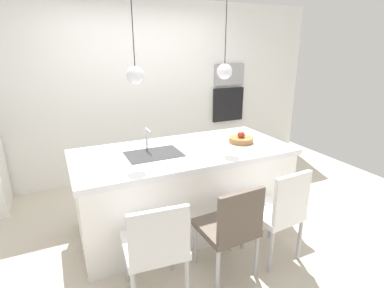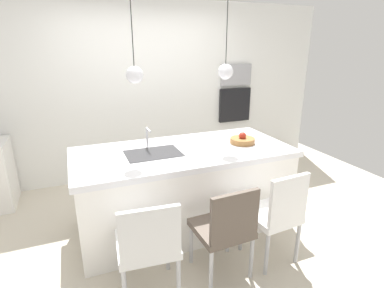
{
  "view_description": "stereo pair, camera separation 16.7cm",
  "coord_description": "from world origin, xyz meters",
  "px_view_note": "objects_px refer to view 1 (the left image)",
  "views": [
    {
      "loc": [
        -1.21,
        -2.8,
        1.96
      ],
      "look_at": [
        0.1,
        0.0,
        0.95
      ],
      "focal_mm": 28.37,
      "sensor_mm": 36.0,
      "label": 1
    },
    {
      "loc": [
        -1.06,
        -2.87,
        1.96
      ],
      "look_at": [
        0.1,
        0.0,
        0.95
      ],
      "focal_mm": 28.37,
      "sensor_mm": 36.0,
      "label": 2
    }
  ],
  "objects_px": {
    "microwave": "(229,74)",
    "chair_near": "(156,245)",
    "chair_far": "(279,210)",
    "fruit_bowl": "(241,139)",
    "oven": "(228,104)",
    "chair_middle": "(230,226)"
  },
  "relations": [
    {
      "from": "oven",
      "to": "chair_near",
      "type": "xyz_separation_m",
      "value": [
        -2.14,
        -2.49,
        -0.49
      ]
    },
    {
      "from": "chair_far",
      "to": "oven",
      "type": "bearing_deg",
      "value": 69.01
    },
    {
      "from": "chair_near",
      "to": "chair_far",
      "type": "relative_size",
      "value": 0.96
    },
    {
      "from": "chair_far",
      "to": "microwave",
      "type": "bearing_deg",
      "value": 69.01
    },
    {
      "from": "fruit_bowl",
      "to": "chair_far",
      "type": "relative_size",
      "value": 0.3
    },
    {
      "from": "microwave",
      "to": "chair_near",
      "type": "relative_size",
      "value": 0.61
    },
    {
      "from": "fruit_bowl",
      "to": "oven",
      "type": "distance_m",
      "value": 1.81
    },
    {
      "from": "fruit_bowl",
      "to": "oven",
      "type": "bearing_deg",
      "value": 63.41
    },
    {
      "from": "chair_near",
      "to": "chair_far",
      "type": "bearing_deg",
      "value": -0.1
    },
    {
      "from": "fruit_bowl",
      "to": "chair_near",
      "type": "relative_size",
      "value": 0.31
    },
    {
      "from": "chair_middle",
      "to": "oven",
      "type": "bearing_deg",
      "value": 59.35
    },
    {
      "from": "chair_near",
      "to": "chair_middle",
      "type": "height_order",
      "value": "chair_near"
    },
    {
      "from": "oven",
      "to": "chair_far",
      "type": "xyz_separation_m",
      "value": [
        -0.95,
        -2.49,
        -0.49
      ]
    },
    {
      "from": "fruit_bowl",
      "to": "chair_middle",
      "type": "relative_size",
      "value": 0.32
    },
    {
      "from": "microwave",
      "to": "chair_far",
      "type": "height_order",
      "value": "microwave"
    },
    {
      "from": "oven",
      "to": "chair_middle",
      "type": "xyz_separation_m",
      "value": [
        -1.47,
        -2.49,
        -0.51
      ]
    },
    {
      "from": "fruit_bowl",
      "to": "chair_far",
      "type": "height_order",
      "value": "fruit_bowl"
    },
    {
      "from": "chair_near",
      "to": "chair_middle",
      "type": "xyz_separation_m",
      "value": [
        0.67,
        -0.0,
        -0.02
      ]
    },
    {
      "from": "microwave",
      "to": "chair_far",
      "type": "xyz_separation_m",
      "value": [
        -0.95,
        -2.49,
        -0.99
      ]
    },
    {
      "from": "chair_near",
      "to": "chair_far",
      "type": "height_order",
      "value": "chair_far"
    },
    {
      "from": "microwave",
      "to": "oven",
      "type": "relative_size",
      "value": 0.96
    },
    {
      "from": "fruit_bowl",
      "to": "microwave",
      "type": "distance_m",
      "value": 1.9
    }
  ]
}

